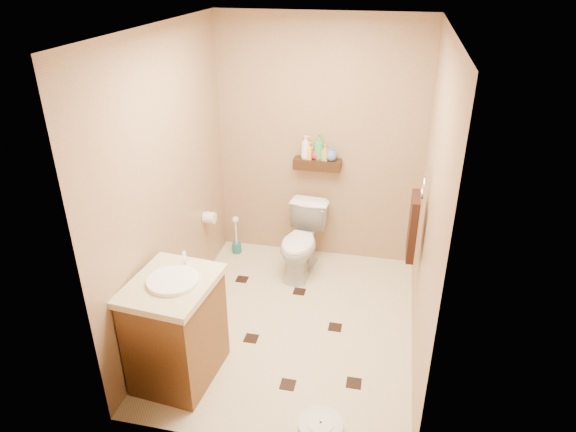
# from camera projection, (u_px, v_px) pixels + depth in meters

# --- Properties ---
(ground) EXTENTS (2.50, 2.50, 0.00)m
(ground) POSITION_uv_depth(u_px,v_px,m) (292.00, 324.00, 4.38)
(ground) COLOR beige
(ground) RESTS_ON ground
(wall_back) EXTENTS (2.00, 0.04, 2.40)m
(wall_back) POSITION_uv_depth(u_px,v_px,m) (319.00, 144.00, 4.93)
(wall_back) COLOR #A4805E
(wall_back) RESTS_ON ground
(wall_front) EXTENTS (2.00, 0.04, 2.40)m
(wall_front) POSITION_uv_depth(u_px,v_px,m) (246.00, 292.00, 2.75)
(wall_front) COLOR #A4805E
(wall_front) RESTS_ON ground
(wall_left) EXTENTS (0.04, 2.50, 2.40)m
(wall_left) POSITION_uv_depth(u_px,v_px,m) (168.00, 186.00, 4.03)
(wall_left) COLOR #A4805E
(wall_left) RESTS_ON ground
(wall_right) EXTENTS (0.04, 2.50, 2.40)m
(wall_right) POSITION_uv_depth(u_px,v_px,m) (430.00, 209.00, 3.65)
(wall_right) COLOR #A4805E
(wall_right) RESTS_ON ground
(ceiling) EXTENTS (2.00, 2.50, 0.02)m
(ceiling) POSITION_uv_depth(u_px,v_px,m) (294.00, 27.00, 3.30)
(ceiling) COLOR silver
(ceiling) RESTS_ON wall_back
(wall_shelf) EXTENTS (0.46, 0.14, 0.10)m
(wall_shelf) POSITION_uv_depth(u_px,v_px,m) (317.00, 164.00, 4.94)
(wall_shelf) COLOR #321F0D
(wall_shelf) RESTS_ON wall_back
(floor_accents) EXTENTS (1.31, 1.36, 0.01)m
(floor_accents) POSITION_uv_depth(u_px,v_px,m) (293.00, 330.00, 4.32)
(floor_accents) COLOR black
(floor_accents) RESTS_ON ground
(toilet) EXTENTS (0.44, 0.70, 0.68)m
(toilet) POSITION_uv_depth(u_px,v_px,m) (302.00, 242.00, 4.97)
(toilet) COLOR white
(toilet) RESTS_ON ground
(vanity) EXTENTS (0.62, 0.72, 0.95)m
(vanity) POSITION_uv_depth(u_px,v_px,m) (176.00, 328.00, 3.68)
(vanity) COLOR brown
(vanity) RESTS_ON ground
(bathroom_scale) EXTENTS (0.35, 0.35, 0.06)m
(bathroom_scale) POSITION_uv_depth(u_px,v_px,m) (321.00, 426.00, 3.40)
(bathroom_scale) COLOR silver
(bathroom_scale) RESTS_ON ground
(toilet_brush) EXTENTS (0.10, 0.10, 0.42)m
(toilet_brush) POSITION_uv_depth(u_px,v_px,m) (236.00, 240.00, 5.39)
(toilet_brush) COLOR #1A6866
(toilet_brush) RESTS_ON ground
(towel_ring) EXTENTS (0.12, 0.30, 0.76)m
(towel_ring) POSITION_uv_depth(u_px,v_px,m) (414.00, 224.00, 4.00)
(towel_ring) COLOR silver
(towel_ring) RESTS_ON wall_right
(toilet_paper) EXTENTS (0.12, 0.11, 0.12)m
(toilet_paper) POSITION_uv_depth(u_px,v_px,m) (209.00, 218.00, 4.86)
(toilet_paper) COLOR silver
(toilet_paper) RESTS_ON wall_left
(bottle_a) EXTENTS (0.12, 0.12, 0.23)m
(bottle_a) POSITION_uv_depth(u_px,v_px,m) (305.00, 147.00, 4.89)
(bottle_a) COLOR white
(bottle_a) RESTS_ON wall_shelf
(bottle_b) EXTENTS (0.09, 0.09, 0.17)m
(bottle_b) POSITION_uv_depth(u_px,v_px,m) (309.00, 150.00, 4.90)
(bottle_b) COLOR #FFAA35
(bottle_b) RESTS_ON wall_shelf
(bottle_c) EXTENTS (0.11, 0.11, 0.13)m
(bottle_c) POSITION_uv_depth(u_px,v_px,m) (317.00, 153.00, 4.89)
(bottle_c) COLOR red
(bottle_c) RESTS_ON wall_shelf
(bottle_d) EXTENTS (0.12, 0.12, 0.25)m
(bottle_d) POSITION_uv_depth(u_px,v_px,m) (319.00, 147.00, 4.86)
(bottle_d) COLOR green
(bottle_d) RESTS_ON wall_shelf
(bottle_e) EXTENTS (0.09, 0.09, 0.16)m
(bottle_e) POSITION_uv_depth(u_px,v_px,m) (325.00, 152.00, 4.87)
(bottle_e) COLOR #C89142
(bottle_e) RESTS_ON wall_shelf
(bottle_f) EXTENTS (0.14, 0.14, 0.14)m
(bottle_f) POSITION_uv_depth(u_px,v_px,m) (331.00, 153.00, 4.86)
(bottle_f) COLOR #4A70B9
(bottle_f) RESTS_ON wall_shelf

